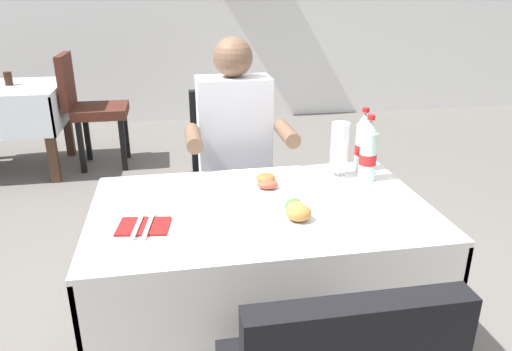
% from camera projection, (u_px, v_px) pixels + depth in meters
% --- Properties ---
extents(main_dining_table, '(1.23, 0.77, 0.72)m').
position_uv_depth(main_dining_table, '(261.00, 245.00, 1.83)').
color(main_dining_table, white).
rests_on(main_dining_table, ground).
extents(chair_far_diner_seat, '(0.44, 0.50, 0.97)m').
position_uv_depth(chair_far_diner_seat, '(234.00, 173.00, 2.55)').
color(chair_far_diner_seat, black).
rests_on(chair_far_diner_seat, ground).
extents(seated_diner_far, '(0.50, 0.46, 1.26)m').
position_uv_depth(seated_diner_far, '(236.00, 151.00, 2.39)').
color(seated_diner_far, '#282D42').
rests_on(seated_diner_far, ground).
extents(plate_near_camera, '(0.24, 0.24, 0.07)m').
position_uv_depth(plate_near_camera, '(294.00, 214.00, 1.65)').
color(plate_near_camera, white).
rests_on(plate_near_camera, main_dining_table).
extents(plate_far_diner, '(0.26, 0.26, 0.05)m').
position_uv_depth(plate_far_diner, '(267.00, 186.00, 1.91)').
color(plate_far_diner, white).
rests_on(plate_far_diner, main_dining_table).
extents(beer_glass_left, '(0.07, 0.07, 0.23)m').
position_uv_depth(beer_glass_left, '(339.00, 150.00, 2.00)').
color(beer_glass_left, white).
rests_on(beer_glass_left, main_dining_table).
extents(cola_bottle_primary, '(0.07, 0.07, 0.28)m').
position_uv_depth(cola_bottle_primary, '(368.00, 152.00, 1.96)').
color(cola_bottle_primary, silver).
rests_on(cola_bottle_primary, main_dining_table).
extents(cola_bottle_secondary, '(0.07, 0.07, 0.28)m').
position_uv_depth(cola_bottle_secondary, '(363.00, 143.00, 2.08)').
color(cola_bottle_secondary, silver).
rests_on(cola_bottle_secondary, main_dining_table).
extents(napkin_cutlery_set, '(0.19, 0.20, 0.01)m').
position_uv_depth(napkin_cutlery_set, '(144.00, 226.00, 1.61)').
color(napkin_cutlery_set, maroon).
rests_on(napkin_cutlery_set, main_dining_table).
extents(background_dining_table, '(0.81, 0.80, 0.72)m').
position_uv_depth(background_dining_table, '(12.00, 109.00, 3.97)').
color(background_dining_table, white).
rests_on(background_dining_table, ground).
extents(background_chair_right, '(0.50, 0.44, 0.97)m').
position_uv_depth(background_chair_right, '(89.00, 104.00, 4.07)').
color(background_chair_right, '#4C2319').
rests_on(background_chair_right, ground).
extents(background_table_tumbler, '(0.06, 0.06, 0.11)m').
position_uv_depth(background_table_tumbler, '(8.00, 79.00, 3.92)').
color(background_table_tumbler, black).
rests_on(background_table_tumbler, background_dining_table).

